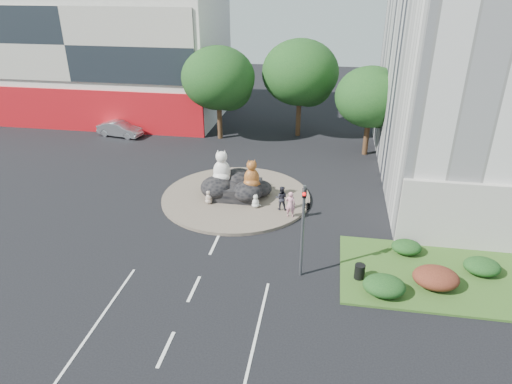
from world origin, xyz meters
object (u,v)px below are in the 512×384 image
at_px(pedestrian_pink, 290,204).
at_px(pedestrian_dark, 281,198).
at_px(kitten_calico, 209,196).
at_px(parked_car, 120,129).
at_px(kitten_white, 256,201).
at_px(cat_white, 222,166).
at_px(litter_bin, 360,271).
at_px(cat_tabby, 252,173).

height_order(pedestrian_pink, pedestrian_dark, pedestrian_pink).
distance_m(kitten_calico, parked_car, 17.06).
bearing_deg(kitten_white, cat_white, 102.32).
bearing_deg(litter_bin, cat_white, 137.51).
bearing_deg(kitten_calico, kitten_white, 33.91).
distance_m(cat_white, litter_bin, 12.19).
bearing_deg(cat_white, kitten_calico, -114.11).
xyz_separation_m(kitten_white, parked_car, (-14.91, 12.38, 0.05)).
height_order(cat_tabby, parked_car, cat_tabby).
distance_m(kitten_white, parked_car, 19.38).
xyz_separation_m(kitten_calico, pedestrian_dark, (4.77, -0.09, 0.32)).
distance_m(cat_tabby, pedestrian_pink, 3.56).
relative_size(cat_tabby, kitten_calico, 2.03).
bearing_deg(litter_bin, kitten_calico, 145.13).
bearing_deg(pedestrian_pink, cat_tabby, -34.95).
height_order(kitten_white, parked_car, parked_car).
bearing_deg(parked_car, pedestrian_dark, -116.79).
height_order(cat_tabby, litter_bin, cat_tabby).
bearing_deg(parked_car, pedestrian_pink, -117.58).
bearing_deg(pedestrian_dark, kitten_white, -2.26).
distance_m(kitten_calico, pedestrian_dark, 4.78).
xyz_separation_m(cat_tabby, pedestrian_pink, (2.76, -2.01, -1.01)).
height_order(cat_white, litter_bin, cat_white).
xyz_separation_m(kitten_calico, parked_car, (-11.80, 12.32, 0.03)).
bearing_deg(cat_tabby, cat_white, 148.75).
distance_m(pedestrian_dark, parked_car, 20.70).
bearing_deg(pedestrian_dark, pedestrian_pink, 126.04).
height_order(kitten_white, litter_bin, kitten_white).
relative_size(kitten_calico, parked_car, 0.22).
relative_size(cat_tabby, pedestrian_dark, 1.21).
relative_size(kitten_calico, pedestrian_dark, 0.60).
bearing_deg(kitten_white, kitten_calico, 133.60).
xyz_separation_m(kitten_white, pedestrian_pink, (2.32, -0.90, 0.39)).
height_order(parked_car, litter_bin, parked_car).
xyz_separation_m(pedestrian_pink, pedestrian_dark, (-0.66, 0.87, -0.05)).
bearing_deg(cat_tabby, pedestrian_pink, -53.41).
distance_m(cat_tabby, kitten_calico, 3.18).
bearing_deg(pedestrian_pink, cat_white, -26.33).
xyz_separation_m(cat_white, pedestrian_dark, (4.22, -1.66, -1.23)).
relative_size(kitten_calico, litter_bin, 1.23).
relative_size(pedestrian_dark, parked_car, 0.37).
relative_size(cat_white, litter_bin, 2.92).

